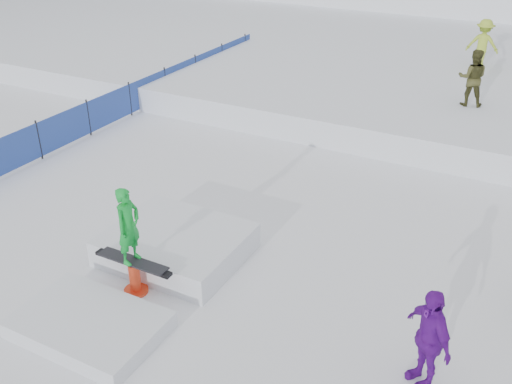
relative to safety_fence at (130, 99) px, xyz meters
The scene contains 7 objects.
ground 9.28m from the safety_fence, 45.44° to the right, with size 120.00×120.00×0.00m, color white.
snow_midrise 11.43m from the safety_fence, 55.34° to the left, with size 50.00×18.00×0.80m, color white.
safety_fence is the anchor object (origin of this frame).
walker_olive 10.45m from the safety_fence, 20.88° to the left, with size 0.80×0.63×1.65m, color #403F1D.
walker_ygreen 12.39m from the safety_fence, 40.80° to the left, with size 1.10×0.63×1.70m, color #A6C233.
spectator_purple 12.99m from the safety_fence, 32.14° to the right, with size 0.98×0.41×1.67m, color #65129B.
jib_rail_feature 8.89m from the safety_fence, 48.26° to the right, with size 2.60×4.40×2.11m.
Camera 1 is at (5.23, -6.92, 6.49)m, focal length 40.00 mm.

